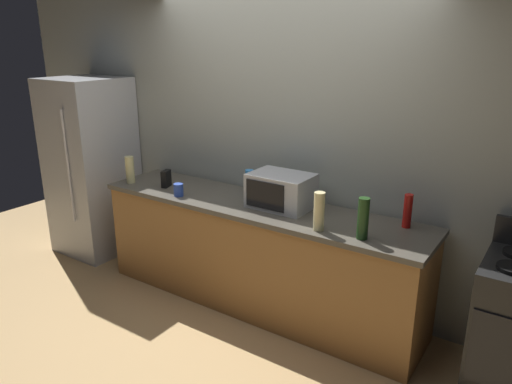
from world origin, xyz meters
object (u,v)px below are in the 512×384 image
Objects in this scene: bottle_wine at (363,219)px; mug_blue at (179,190)px; bottle_hot_sauce at (408,211)px; bottle_spray_cleaner at (249,182)px; microwave at (281,191)px; refrigerator at (92,167)px; bottle_hand_soap at (319,211)px; bottle_vinegar at (130,170)px; cordless_phone at (166,179)px.

bottle_wine is 1.63m from mug_blue.
bottle_wine reaches higher than bottle_hot_sauce.
microwave is at bearing -18.05° from bottle_spray_cleaner.
bottle_wine is at bearing -3.43° from refrigerator.
mug_blue is (1.40, -0.20, 0.05)m from refrigerator.
bottle_hand_soap reaches higher than bottle_hot_sauce.
bottle_vinegar is 1.15× the size of bottle_spray_cleaner.
cordless_phone is 0.78m from bottle_spray_cleaner.
bottle_hand_soap reaches higher than mug_blue.
microwave is at bearing 163.43° from bottle_wine.
bottle_hot_sauce is (2.08, 0.25, 0.05)m from cordless_phone.
refrigerator is at bearing -178.78° from microwave.
bottle_hand_soap is 0.94m from bottle_spray_cleaner.
cordless_phone is 0.38m from bottle_vinegar.
cordless_phone is 1.60m from bottle_hand_soap.
bottle_wine is at bearing 5.41° from bottle_hand_soap.
mug_blue is at bearing -179.37° from bottle_wine.
bottle_vinegar is at bearing 179.41° from bottle_wine.
bottle_wine is 1.04× the size of bottle_hand_soap.
bottle_spray_cleaner is at bearing 38.73° from mug_blue.
bottle_spray_cleaner is (-1.16, 0.36, -0.04)m from bottle_wine.
bottle_hand_soap is 1.32m from mug_blue.
bottle_hot_sauce is 0.98× the size of bottle_vinegar.
microwave is 3.20× the size of cordless_phone.
microwave reaches higher than bottle_spray_cleaner.
bottle_hot_sauce is 0.63m from bottle_hand_soap.
bottle_wine is 1.21m from bottle_spray_cleaner.
bottle_wine is at bearing -21.13° from cordless_phone.
bottle_vinegar is at bearing -163.13° from bottle_spray_cleaner.
microwave is at bearing 150.83° from bottle_hand_soap.
bottle_hand_soap is at bearing -0.49° from mug_blue.
refrigerator is 0.79m from bottle_vinegar.
refrigerator reaches higher than bottle_hand_soap.
bottle_hot_sauce is 2.46m from bottle_vinegar.
bottle_spray_cleaner is (0.74, 0.24, 0.03)m from cordless_phone.
bottle_spray_cleaner reaches higher than cordless_phone.
microwave is 4.48× the size of mug_blue.
bottle_hand_soap reaches higher than microwave.
bottle_vinegar is (-0.36, -0.09, 0.05)m from cordless_phone.
bottle_vinegar is at bearing 176.66° from cordless_phone.
cordless_phone is at bearing -3.35° from refrigerator.
bottle_hot_sauce is at bearing 8.26° from microwave.
microwave is (2.25, 0.05, 0.13)m from refrigerator.
bottle_vinegar reaches higher than cordless_phone.
bottle_spray_cleaner is (-0.39, 0.13, -0.03)m from microwave.
bottle_vinegar is (-1.95, 0.05, -0.01)m from bottle_hand_soap.
bottle_hand_soap reaches higher than bottle_spray_cleaner.
refrigerator reaches higher than bottle_spray_cleaner.
bottle_hot_sauce is 1.34m from bottle_spray_cleaner.
bottle_hand_soap reaches higher than cordless_phone.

